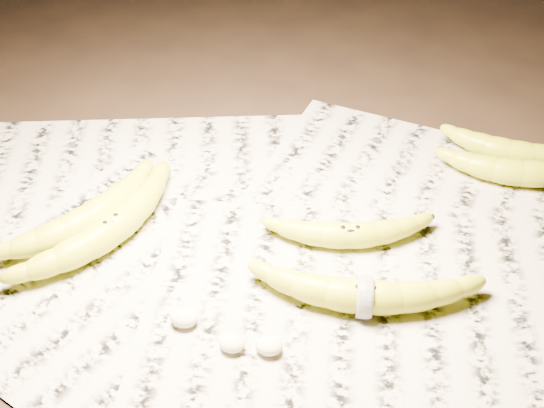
% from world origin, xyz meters
% --- Properties ---
extents(ground, '(3.00, 3.00, 0.00)m').
position_xyz_m(ground, '(0.00, 0.00, 0.00)').
color(ground, black).
rests_on(ground, ground).
extents(newspaper_patch, '(0.90, 0.70, 0.01)m').
position_xyz_m(newspaper_patch, '(0.00, -0.02, 0.00)').
color(newspaper_patch, '#A8A290').
rests_on(newspaper_patch, ground).
extents(banana_left_a, '(0.16, 0.24, 0.04)m').
position_xyz_m(banana_left_a, '(-0.21, -0.03, 0.03)').
color(banana_left_a, '#B6B616').
rests_on(banana_left_a, newspaper_patch).
extents(banana_left_b, '(0.16, 0.21, 0.04)m').
position_xyz_m(banana_left_b, '(-0.24, -0.02, 0.03)').
color(banana_left_b, '#B6B616').
rests_on(banana_left_b, newspaper_patch).
extents(banana_center, '(0.19, 0.10, 0.03)m').
position_xyz_m(banana_center, '(0.08, 0.03, 0.02)').
color(banana_center, '#B6B616').
rests_on(banana_center, newspaper_patch).
extents(banana_taped, '(0.24, 0.09, 0.04)m').
position_xyz_m(banana_taped, '(0.11, -0.07, 0.03)').
color(banana_taped, '#B6B616').
rests_on(banana_taped, newspaper_patch).
extents(banana_upper_a, '(0.20, 0.07, 0.04)m').
position_xyz_m(banana_upper_a, '(0.29, 0.20, 0.03)').
color(banana_upper_a, '#B6B616').
rests_on(banana_upper_a, newspaper_patch).
extents(banana_upper_b, '(0.17, 0.07, 0.03)m').
position_xyz_m(banana_upper_b, '(0.28, 0.25, 0.03)').
color(banana_upper_b, '#B6B616').
rests_on(banana_upper_b, newspaper_patch).
extents(measuring_tape, '(0.01, 0.05, 0.05)m').
position_xyz_m(measuring_tape, '(0.11, -0.07, 0.03)').
color(measuring_tape, white).
rests_on(measuring_tape, newspaper_patch).
extents(flesh_chunk_a, '(0.03, 0.03, 0.02)m').
position_xyz_m(flesh_chunk_a, '(-0.08, -0.14, 0.02)').
color(flesh_chunk_a, beige).
rests_on(flesh_chunk_a, newspaper_patch).
extents(flesh_chunk_b, '(0.03, 0.02, 0.02)m').
position_xyz_m(flesh_chunk_b, '(-0.02, -0.16, 0.02)').
color(flesh_chunk_b, beige).
rests_on(flesh_chunk_b, newspaper_patch).
extents(flesh_chunk_c, '(0.03, 0.02, 0.02)m').
position_xyz_m(flesh_chunk_c, '(0.02, -0.15, 0.02)').
color(flesh_chunk_c, beige).
rests_on(flesh_chunk_c, newspaper_patch).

